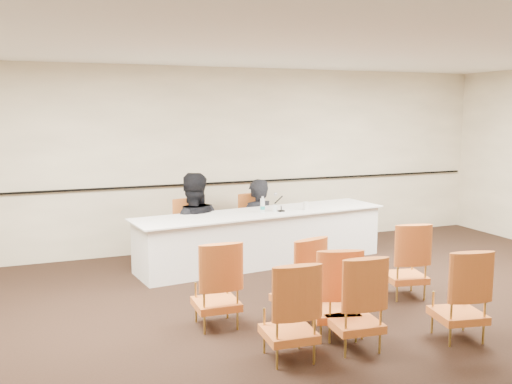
# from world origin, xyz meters

# --- Properties ---
(floor) EXTENTS (10.00, 10.00, 0.00)m
(floor) POSITION_xyz_m (0.00, 0.00, 0.00)
(floor) COLOR black
(floor) RESTS_ON ground
(ceiling) EXTENTS (10.00, 10.00, 0.00)m
(ceiling) POSITION_xyz_m (0.00, 0.00, 3.00)
(ceiling) COLOR white
(ceiling) RESTS_ON ground
(wall_back) EXTENTS (10.00, 0.04, 3.00)m
(wall_back) POSITION_xyz_m (0.00, 4.00, 1.50)
(wall_back) COLOR #BCB093
(wall_back) RESTS_ON ground
(wall_rail) EXTENTS (9.80, 0.04, 0.03)m
(wall_rail) POSITION_xyz_m (0.00, 3.96, 1.10)
(wall_rail) COLOR black
(wall_rail) RESTS_ON wall_back
(panel_table) EXTENTS (4.01, 1.36, 0.79)m
(panel_table) POSITION_xyz_m (0.23, 2.78, 0.39)
(panel_table) COLOR white
(panel_table) RESTS_ON ground
(panelist_main) EXTENTS (0.74, 0.58, 1.78)m
(panelist_main) POSITION_xyz_m (0.38, 3.38, 0.32)
(panelist_main) COLOR black
(panelist_main) RESTS_ON ground
(panelist_main_chair) EXTENTS (0.56, 0.56, 0.95)m
(panelist_main_chair) POSITION_xyz_m (0.38, 3.38, 0.47)
(panelist_main_chair) COLOR #BD6622
(panelist_main_chair) RESTS_ON ground
(panelist_second) EXTENTS (1.03, 0.86, 1.91)m
(panelist_second) POSITION_xyz_m (-0.73, 3.25, 0.42)
(panelist_second) COLOR black
(panelist_second) RESTS_ON ground
(panelist_second_chair) EXTENTS (0.56, 0.56, 0.95)m
(panelist_second_chair) POSITION_xyz_m (-0.73, 3.25, 0.47)
(panelist_second_chair) COLOR #BD6622
(panelist_second_chair) RESTS_ON ground
(papers) EXTENTS (0.37, 0.33, 0.00)m
(papers) POSITION_xyz_m (0.80, 2.81, 0.79)
(papers) COLOR white
(papers) RESTS_ON panel_table
(microphone) EXTENTS (0.14, 0.21, 0.28)m
(microphone) POSITION_xyz_m (0.50, 2.70, 0.93)
(microphone) COLOR black
(microphone) RESTS_ON panel_table
(water_bottle) EXTENTS (0.08, 0.08, 0.24)m
(water_bottle) POSITION_xyz_m (0.22, 2.75, 0.91)
(water_bottle) COLOR teal
(water_bottle) RESTS_ON panel_table
(drinking_glass) EXTENTS (0.08, 0.08, 0.10)m
(drinking_glass) POSITION_xyz_m (0.43, 2.76, 0.84)
(drinking_glass) COLOR white
(drinking_glass) RESTS_ON panel_table
(coffee_cup) EXTENTS (0.09, 0.09, 0.12)m
(coffee_cup) POSITION_xyz_m (0.91, 2.70, 0.85)
(coffee_cup) COLOR silver
(coffee_cup) RESTS_ON panel_table
(aud_chair_front_left) EXTENTS (0.52, 0.52, 0.95)m
(aud_chair_front_left) POSITION_xyz_m (-1.20, 0.60, 0.47)
(aud_chair_front_left) COLOR #BD6622
(aud_chair_front_left) RESTS_ON ground
(aud_chair_front_mid) EXTENTS (0.62, 0.62, 0.95)m
(aud_chair_front_mid) POSITION_xyz_m (-0.31, 0.45, 0.47)
(aud_chair_front_mid) COLOR #BD6622
(aud_chair_front_mid) RESTS_ON ground
(aud_chair_front_right) EXTENTS (0.59, 0.59, 0.95)m
(aud_chair_front_right) POSITION_xyz_m (1.27, 0.67, 0.47)
(aud_chair_front_right) COLOR #BD6622
(aud_chair_front_right) RESTS_ON ground
(aud_chair_back_left) EXTENTS (0.53, 0.53, 0.95)m
(aud_chair_back_left) POSITION_xyz_m (-0.83, -0.42, 0.47)
(aud_chair_back_left) COLOR #BD6622
(aud_chair_back_left) RESTS_ON ground
(aud_chair_back_mid) EXTENTS (0.54, 0.54, 0.95)m
(aud_chair_back_mid) POSITION_xyz_m (-0.13, -0.45, 0.47)
(aud_chair_back_mid) COLOR #BD6622
(aud_chair_back_mid) RESTS_ON ground
(aud_chair_back_right) EXTENTS (0.58, 0.58, 0.95)m
(aud_chair_back_right) POSITION_xyz_m (0.97, -0.62, 0.47)
(aud_chair_back_right) COLOR #BD6622
(aud_chair_back_right) RESTS_ON ground
(aud_chair_extra) EXTENTS (0.61, 0.61, 0.95)m
(aud_chair_extra) POSITION_xyz_m (-0.17, -0.11, 0.47)
(aud_chair_extra) COLOR #BD6622
(aud_chair_extra) RESTS_ON ground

